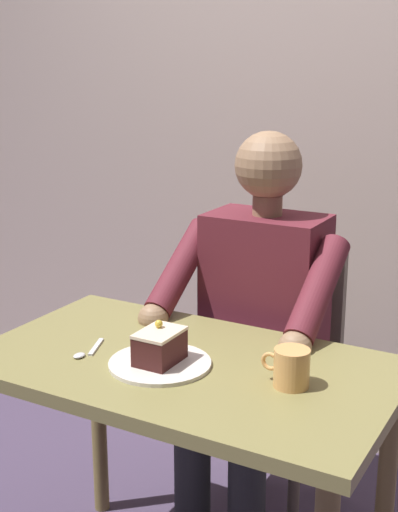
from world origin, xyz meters
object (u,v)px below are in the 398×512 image
at_px(seated_person, 254,334).
at_px(dessert_spoon, 87,351).
at_px(chair, 275,365).
at_px(cake_slice, 160,346).
at_px(dining_table, 184,398).
at_px(coffee_cup, 291,367).

relative_size(seated_person, dessert_spoon, 9.00).
height_order(chair, cake_slice, chair).
xyz_separation_m(seated_person, dessert_spoon, (0.25, 0.50, 0.08)).
xyz_separation_m(dining_table, chair, (0.00, -0.60, -0.14)).
bearing_deg(dining_table, coffee_cup, 179.87).
bearing_deg(coffee_cup, chair, -64.12).
relative_size(dining_table, chair, 1.18).
relative_size(dining_table, dessert_spoon, 7.53).
distance_m(dining_table, cake_slice, 0.17).
height_order(cake_slice, coffee_cup, cake_slice).
bearing_deg(seated_person, coffee_cup, 124.17).
bearing_deg(coffee_cup, dessert_spoon, 8.22).
height_order(dining_table, dessert_spoon, dessert_spoon).
bearing_deg(seated_person, chair, -90.00).
bearing_deg(chair, dessert_spoon, 69.98).
bearing_deg(seated_person, dining_table, 90.00).
height_order(coffee_cup, dessert_spoon, coffee_cup).
distance_m(cake_slice, coffee_cup, 0.33).
bearing_deg(dining_table, cake_slice, 52.82).
relative_size(chair, cake_slice, 7.14).
xyz_separation_m(chair, dessert_spoon, (0.25, 0.67, 0.25)).
relative_size(seated_person, coffee_cup, 10.66).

